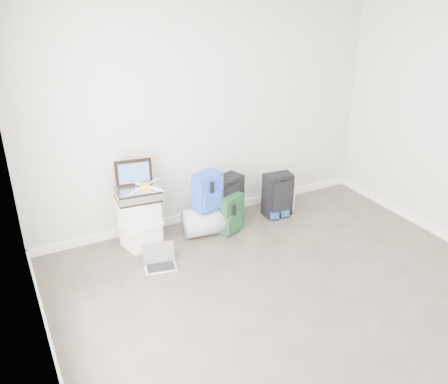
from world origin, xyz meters
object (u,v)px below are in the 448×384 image
boxes_stack (140,222)px  briefcase (138,194)px  carry_on (278,195)px  laptop (160,261)px  large_suitcase (227,201)px  duffel_bag (207,221)px

boxes_stack → briefcase: size_ratio=1.25×
carry_on → laptop: bearing=-161.6°
boxes_stack → large_suitcase: bearing=-14.7°
large_suitcase → carry_on: bearing=-26.2°
briefcase → boxes_stack: bearing=0.0°
duffel_bag → laptop: size_ratio=1.47×
boxes_stack → carry_on: boxes_stack is taller
laptop → briefcase: bearing=105.4°
carry_on → laptop: (-1.79, -0.43, -0.23)m
briefcase → duffel_bag: (0.79, -0.12, -0.48)m
duffel_bag → laptop: (-0.76, -0.40, -0.12)m
duffel_bag → large_suitcase: size_ratio=0.89×
duffel_bag → carry_on: carry_on is taller
large_suitcase → carry_on: (0.70, -0.09, -0.03)m
briefcase → duffel_bag: size_ratio=0.84×
briefcase → carry_on: 1.86m
duffel_bag → boxes_stack: bearing=180.0°
large_suitcase → laptop: large_suitcase is taller
large_suitcase → laptop: bearing=-173.2°
large_suitcase → boxes_stack: bearing=161.5°
carry_on → laptop: 1.86m
briefcase → large_suitcase: bearing=5.7°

